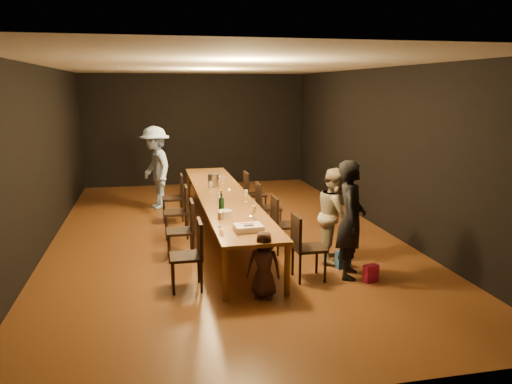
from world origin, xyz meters
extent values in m
plane|color=#4B2B12|center=(0.00, 0.00, 0.00)|extent=(10.00, 10.00, 0.00)
cube|color=black|center=(0.00, 5.00, 1.50)|extent=(6.00, 0.04, 3.00)
cube|color=black|center=(0.00, -5.00, 1.50)|extent=(6.00, 0.04, 3.00)
cube|color=black|center=(-3.00, 0.00, 1.50)|extent=(0.04, 10.00, 3.00)
cube|color=black|center=(3.00, 0.00, 1.50)|extent=(0.04, 10.00, 3.00)
cube|color=silver|center=(0.00, 0.00, 3.00)|extent=(6.00, 10.00, 0.04)
cube|color=brown|center=(0.00, 0.00, 0.72)|extent=(0.90, 6.00, 0.05)
cylinder|color=brown|center=(-0.40, -2.90, 0.35)|extent=(0.08, 0.08, 0.70)
cylinder|color=brown|center=(0.40, -2.90, 0.35)|extent=(0.08, 0.08, 0.70)
cylinder|color=brown|center=(-0.40, 2.90, 0.35)|extent=(0.08, 0.08, 0.70)
cylinder|color=brown|center=(0.40, 2.90, 0.35)|extent=(0.08, 0.08, 0.70)
imported|color=black|center=(1.44, -2.43, 0.83)|extent=(0.61, 0.72, 1.67)
imported|color=tan|center=(1.48, -1.73, 0.72)|extent=(0.75, 0.85, 1.45)
imported|color=#92B1E3|center=(-1.15, 2.33, 0.91)|extent=(1.00, 1.32, 1.82)
imported|color=#402923|center=(0.10, -2.87, 0.43)|extent=(0.49, 0.41, 0.87)
cube|color=#CE1E5E|center=(1.66, -2.68, 0.12)|extent=(0.22, 0.16, 0.24)
cube|color=#214F93|center=(1.49, -2.09, 0.13)|extent=(0.22, 0.16, 0.26)
cube|color=white|center=(-0.01, -2.40, 0.79)|extent=(0.38, 0.31, 0.08)
cube|color=black|center=(-0.01, -2.43, 0.84)|extent=(0.13, 0.10, 0.00)
cube|color=red|center=(-0.01, -2.33, 0.84)|extent=(0.19, 0.04, 0.00)
cylinder|color=white|center=(-0.21, -1.68, 0.81)|extent=(0.27, 0.27, 0.12)
cylinder|color=#AFAFB3|center=(-0.07, 0.78, 0.87)|extent=(0.25, 0.25, 0.24)
cylinder|color=#B2B7B2|center=(0.15, -1.77, 0.77)|extent=(0.05, 0.05, 0.03)
cylinder|color=#B2B7B2|center=(0.15, 0.23, 0.77)|extent=(0.05, 0.05, 0.03)
cylinder|color=#B2B7B2|center=(0.15, 1.62, 0.77)|extent=(0.05, 0.05, 0.03)
camera|label=1|loc=(-1.26, -8.72, 2.64)|focal=35.00mm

